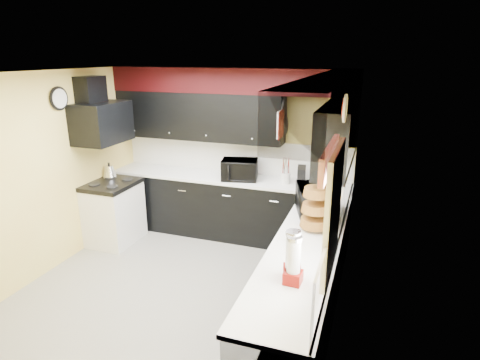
{
  "coord_description": "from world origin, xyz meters",
  "views": [
    {
      "loc": [
        2.04,
        -3.82,
        2.69
      ],
      "look_at": [
        0.48,
        0.69,
        1.18
      ],
      "focal_mm": 30.0,
      "sensor_mm": 36.0,
      "label": 1
    }
  ],
  "objects_px": {
    "knife_block": "(302,175)",
    "kettle": "(110,171)",
    "utensil_crock": "(286,178)",
    "toaster_oven": "(240,170)",
    "microwave": "(315,201)"
  },
  "relations": [
    {
      "from": "kettle",
      "to": "knife_block",
      "type": "bearing_deg",
      "value": 11.82
    },
    {
      "from": "utensil_crock",
      "to": "microwave",
      "type": "bearing_deg",
      "value": -60.49
    },
    {
      "from": "toaster_oven",
      "to": "knife_block",
      "type": "height_order",
      "value": "toaster_oven"
    },
    {
      "from": "microwave",
      "to": "knife_block",
      "type": "bearing_deg",
      "value": 0.56
    },
    {
      "from": "microwave",
      "to": "kettle",
      "type": "distance_m",
      "value": 3.18
    },
    {
      "from": "toaster_oven",
      "to": "utensil_crock",
      "type": "bearing_deg",
      "value": -8.27
    },
    {
      "from": "knife_block",
      "to": "kettle",
      "type": "relative_size",
      "value": 1.26
    },
    {
      "from": "toaster_oven",
      "to": "knife_block",
      "type": "xyz_separation_m",
      "value": [
        0.88,
        0.11,
        -0.02
      ]
    },
    {
      "from": "toaster_oven",
      "to": "utensil_crock",
      "type": "distance_m",
      "value": 0.68
    },
    {
      "from": "utensil_crock",
      "to": "knife_block",
      "type": "relative_size",
      "value": 0.59
    },
    {
      "from": "utensil_crock",
      "to": "kettle",
      "type": "bearing_deg",
      "value": -168.62
    },
    {
      "from": "utensil_crock",
      "to": "kettle",
      "type": "relative_size",
      "value": 0.74
    },
    {
      "from": "kettle",
      "to": "toaster_oven",
      "type": "bearing_deg",
      "value": 13.89
    },
    {
      "from": "toaster_oven",
      "to": "microwave",
      "type": "relative_size",
      "value": 0.88
    },
    {
      "from": "utensil_crock",
      "to": "toaster_oven",
      "type": "bearing_deg",
      "value": -175.94
    }
  ]
}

